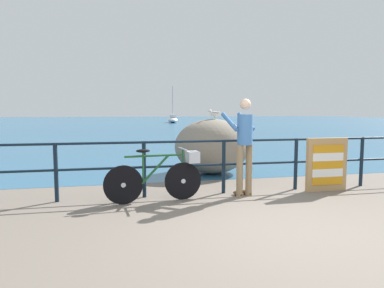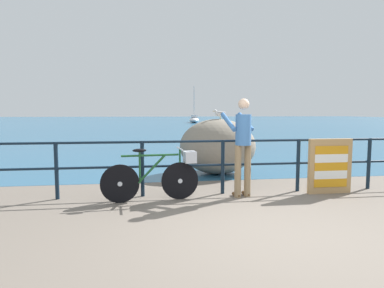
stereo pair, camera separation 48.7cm
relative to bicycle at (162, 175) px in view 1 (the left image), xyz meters
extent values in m
cube|color=#6B6056|center=(1.21, 18.25, -0.51)|extent=(120.00, 120.00, 0.10)
cube|color=#285B7F|center=(1.21, 46.51, -0.46)|extent=(120.00, 90.00, 0.01)
cylinder|color=black|center=(-1.79, 0.34, 0.05)|extent=(0.07, 0.07, 1.02)
cylinder|color=black|center=(-0.29, 0.34, 0.05)|extent=(0.07, 0.07, 1.02)
cylinder|color=black|center=(1.21, 0.34, 0.05)|extent=(0.07, 0.07, 1.02)
cylinder|color=black|center=(2.71, 0.34, 0.05)|extent=(0.07, 0.07, 1.02)
cylinder|color=black|center=(4.21, 0.34, 0.05)|extent=(0.07, 0.07, 1.02)
cylinder|color=black|center=(1.21, 0.34, 0.54)|extent=(8.99, 0.04, 0.04)
cylinder|color=black|center=(1.21, 0.34, 0.09)|extent=(8.99, 0.04, 0.04)
cylinder|color=black|center=(-0.67, -0.07, -0.13)|extent=(0.66, 0.10, 0.66)
cylinder|color=#B7BCC6|center=(-0.67, -0.07, -0.13)|extent=(0.09, 0.06, 0.08)
cylinder|color=black|center=(0.37, 0.04, -0.13)|extent=(0.66, 0.10, 0.66)
cylinder|color=#B7BCC6|center=(0.37, 0.04, -0.13)|extent=(0.09, 0.06, 0.08)
cylinder|color=#194C23|center=(-0.15, -0.01, 0.34)|extent=(0.99, 0.13, 0.04)
cylinder|color=#194C23|center=(-0.12, -0.01, 0.10)|extent=(0.50, 0.09, 0.50)
cylinder|color=#194C23|center=(-0.33, -0.03, 0.13)|extent=(0.03, 0.03, 0.53)
ellipsoid|color=black|center=(-0.33, -0.03, 0.43)|extent=(0.25, 0.12, 0.06)
cylinder|color=#194C23|center=(0.37, 0.04, 0.15)|extent=(0.03, 0.03, 0.57)
cylinder|color=#B7BCC6|center=(0.37, 0.04, 0.44)|extent=(0.08, 0.48, 0.03)
cube|color=#B7BCC6|center=(0.55, 0.05, 0.29)|extent=(0.22, 0.26, 0.20)
cylinder|color=#8C7251|center=(1.41, 0.01, 0.01)|extent=(0.12, 0.12, 0.95)
ellipsoid|color=#513319|center=(1.40, 0.07, -0.42)|extent=(0.16, 0.28, 0.08)
cylinder|color=#8C7251|center=(1.61, 0.06, 0.01)|extent=(0.12, 0.12, 0.95)
ellipsoid|color=#513319|center=(1.59, 0.12, -0.42)|extent=(0.16, 0.28, 0.08)
cylinder|color=#3F72B2|center=(1.51, 0.04, 0.76)|extent=(0.28, 0.28, 0.55)
sphere|color=beige|center=(1.51, 0.04, 1.22)|extent=(0.20, 0.20, 0.20)
cylinder|color=#3F72B2|center=(1.28, 0.23, 0.90)|extent=(0.20, 0.52, 0.34)
cylinder|color=#3F72B2|center=(1.63, 0.31, 0.90)|extent=(0.20, 0.52, 0.34)
cube|color=tan|center=(3.22, 0.09, 0.06)|extent=(0.84, 0.09, 1.04)
cube|color=orange|center=(3.22, 0.03, -0.26)|extent=(0.66, 0.01, 0.16)
cube|color=white|center=(3.22, 0.03, -0.10)|extent=(0.66, 0.01, 0.16)
cube|color=orange|center=(3.22, 0.03, 0.06)|extent=(0.66, 0.01, 0.16)
cube|color=white|center=(3.22, 0.03, 0.21)|extent=(0.66, 0.01, 0.16)
cube|color=orange|center=(3.22, 0.03, 0.37)|extent=(0.66, 0.01, 0.16)
ellipsoid|color=gray|center=(1.56, 2.38, 0.22)|extent=(1.89, 1.69, 1.37)
cylinder|color=gold|center=(1.61, 2.34, 0.93)|extent=(0.01, 0.01, 0.06)
cylinder|color=gold|center=(1.61, 2.38, 0.93)|extent=(0.01, 0.01, 0.06)
ellipsoid|color=white|center=(1.61, 2.36, 1.03)|extent=(0.27, 0.14, 0.13)
ellipsoid|color=#9E9EA3|center=(1.63, 2.36, 1.06)|extent=(0.25, 0.15, 0.06)
sphere|color=white|center=(1.49, 2.38, 1.10)|extent=(0.08, 0.08, 0.08)
cone|color=gold|center=(1.44, 2.38, 1.09)|extent=(0.05, 0.03, 0.02)
ellipsoid|color=white|center=(6.36, 39.50, -0.11)|extent=(1.69, 4.50, 0.70)
cube|color=silver|center=(6.33, 39.20, 0.42)|extent=(0.91, 1.37, 0.36)
cylinder|color=#B2B2B7|center=(6.37, 39.70, 2.34)|extent=(0.10, 0.10, 4.20)
camera|label=1|loc=(-0.71, -5.73, 1.09)|focal=31.62mm
camera|label=2|loc=(-0.23, -5.81, 1.09)|focal=31.62mm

